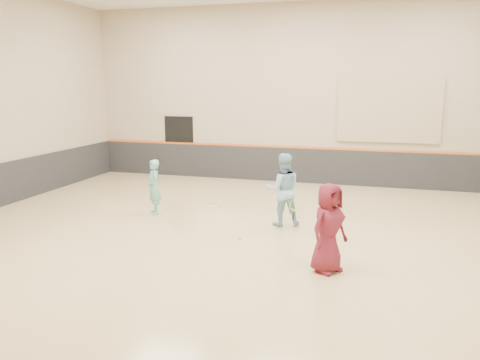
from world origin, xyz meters
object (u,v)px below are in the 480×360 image
(instructor, at_px, (283,190))
(young_man, at_px, (329,228))
(girl, at_px, (154,187))
(spare_racket, at_px, (214,203))

(instructor, xyz_separation_m, young_man, (1.34, -2.59, -0.06))
(girl, relative_size, young_man, 0.88)
(instructor, relative_size, spare_racket, 2.53)
(young_man, bearing_deg, spare_racket, 76.92)
(instructor, distance_m, spare_racket, 2.73)
(instructor, relative_size, young_man, 1.07)
(young_man, relative_size, spare_racket, 2.37)
(instructor, distance_m, young_man, 2.91)
(spare_racket, bearing_deg, girl, -132.41)
(girl, relative_size, spare_racket, 2.08)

